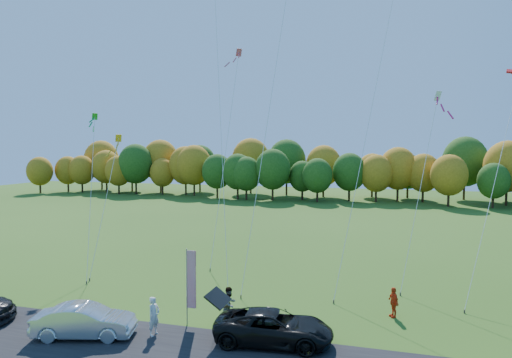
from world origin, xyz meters
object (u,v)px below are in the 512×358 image
(silver_sedan, at_px, (85,321))
(feather_flag, at_px, (190,279))
(black_suv, at_px, (274,327))
(person_east, at_px, (393,302))

(silver_sedan, xyz_separation_m, feather_flag, (4.23, 2.75, 1.62))
(silver_sedan, relative_size, feather_flag, 1.20)
(black_suv, distance_m, silver_sedan, 8.98)
(black_suv, xyz_separation_m, feather_flag, (-4.56, 0.92, 1.64))
(black_suv, distance_m, person_east, 7.25)
(silver_sedan, xyz_separation_m, person_east, (14.10, 6.76, 0.03))
(person_east, xyz_separation_m, feather_flag, (-9.87, -4.01, 1.59))
(feather_flag, bearing_deg, silver_sedan, -147.00)
(black_suv, height_order, silver_sedan, silver_sedan)
(black_suv, distance_m, feather_flag, 4.93)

